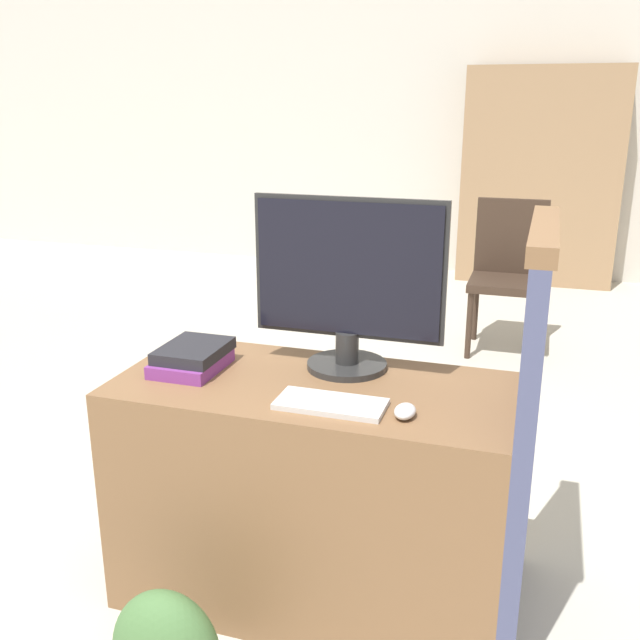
% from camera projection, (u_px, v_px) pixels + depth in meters
% --- Properties ---
extents(wall_back, '(12.00, 0.06, 2.80)m').
position_uv_depth(wall_back, '(483.00, 115.00, 6.24)').
color(wall_back, beige).
rests_on(wall_back, ground_plane).
extents(desk, '(1.18, 0.56, 0.73)m').
position_uv_depth(desk, '(313.00, 491.00, 2.23)').
color(desk, brown).
rests_on(desk, ground_plane).
extents(carrel_divider, '(0.07, 0.66, 1.23)m').
position_uv_depth(carrel_divider, '(525.00, 437.00, 2.01)').
color(carrel_divider, '#474C70').
rests_on(carrel_divider, ground_plane).
extents(monitor, '(0.60, 0.25, 0.54)m').
position_uv_depth(monitor, '(348.00, 284.00, 2.16)').
color(monitor, '#282828').
rests_on(monitor, desk).
extents(keyboard, '(0.30, 0.14, 0.02)m').
position_uv_depth(keyboard, '(331.00, 404.00, 1.96)').
color(keyboard, silver).
rests_on(keyboard, desk).
extents(mouse, '(0.06, 0.09, 0.03)m').
position_uv_depth(mouse, '(405.00, 411.00, 1.89)').
color(mouse, silver).
rests_on(mouse, desk).
extents(book_stack, '(0.19, 0.25, 0.08)m').
position_uv_depth(book_stack, '(192.00, 358.00, 2.22)').
color(book_stack, '#7A3384').
rests_on(book_stack, desk).
extents(far_chair, '(0.44, 0.44, 0.94)m').
position_uv_depth(far_chair, '(508.00, 268.00, 4.46)').
color(far_chair, '#38281E').
rests_on(far_chair, ground_plane).
extents(bookshelf_far, '(1.29, 0.32, 1.80)m').
position_uv_depth(bookshelf_far, '(540.00, 178.00, 6.01)').
color(bookshelf_far, '#9E7A56').
rests_on(bookshelf_far, ground_plane).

